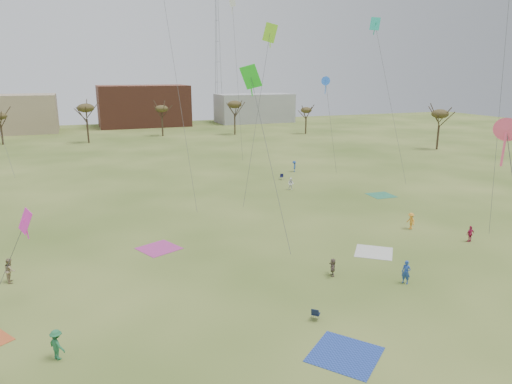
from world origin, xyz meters
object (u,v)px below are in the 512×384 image
object	(u,v)px
spectator_fore_a	(470,234)
camp_chair_center	(316,316)
flyer_near_center	(57,345)
camp_chair_right	(281,178)
radio_tower	(218,61)
flyer_near_right	(406,272)

from	to	relation	value
spectator_fore_a	camp_chair_center	bearing A→B (deg)	18.58
flyer_near_center	spectator_fore_a	world-z (taller)	flyer_near_center
camp_chair_center	camp_chair_right	xyz separation A→B (m)	(14.58, 38.18, 0.00)
camp_chair_right	radio_tower	distance (m)	90.88
flyer_near_right	radio_tower	bearing A→B (deg)	135.62
flyer_near_center	spectator_fore_a	bearing A→B (deg)	-117.40
camp_chair_center	radio_tower	xyz separation A→B (m)	(30.68, 125.59, 18.95)
flyer_near_center	camp_chair_right	world-z (taller)	flyer_near_center
camp_chair_right	radio_tower	size ratio (longest dim) A/B	0.02
spectator_fore_a	flyer_near_center	bearing A→B (deg)	8.04
spectator_fore_a	radio_tower	size ratio (longest dim) A/B	0.04
flyer_near_right	camp_chair_center	size ratio (longest dim) A/B	2.10
camp_chair_center	camp_chair_right	distance (m)	40.87
flyer_near_right	radio_tower	world-z (taller)	radio_tower
camp_chair_right	flyer_near_center	bearing A→B (deg)	-92.84
flyer_near_center	camp_chair_center	xyz separation A→B (m)	(15.50, -1.40, -0.63)
flyer_near_center	flyer_near_right	xyz separation A→B (m)	(24.45, 0.95, 0.02)
spectator_fore_a	camp_chair_center	world-z (taller)	spectator_fore_a
camp_chair_right	camp_chair_center	bearing A→B (deg)	-74.46
flyer_near_center	spectator_fore_a	xyz separation A→B (m)	(36.02, 6.18, -0.12)
flyer_near_center	flyer_near_right	size ratio (longest dim) A/B	0.98
radio_tower	flyer_near_right	bearing A→B (deg)	-100.00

